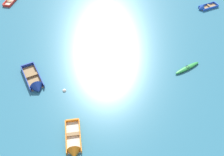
% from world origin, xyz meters
% --- Properties ---
extents(rowboat_orange_near_right, '(1.35, 3.65, 1.13)m').
position_xyz_m(rowboat_orange_near_right, '(-4.03, 16.58, 0.17)').
color(rowboat_orange_near_right, beige).
rests_on(rowboat_orange_near_right, ground_plane).
extents(rowboat_deep_blue_midfield_left, '(2.71, 4.39, 1.28)m').
position_xyz_m(rowboat_deep_blue_midfield_left, '(-7.62, 23.93, 0.20)').
color(rowboat_deep_blue_midfield_left, '#99754C').
rests_on(rowboat_deep_blue_midfield_left, ground_plane).
extents(kayak_green_back_row_center, '(3.13, 1.86, 0.31)m').
position_xyz_m(kayak_green_back_row_center, '(8.01, 24.34, 0.15)').
color(kayak_green_back_row_center, '#288C3D').
rests_on(kayak_green_back_row_center, ground_plane).
extents(rowboat_blue_cluster_inner, '(3.12, 1.83, 0.92)m').
position_xyz_m(rowboat_blue_cluster_inner, '(13.75, 35.16, 0.14)').
color(rowboat_blue_cluster_inner, '#99754C').
rests_on(rowboat_blue_cluster_inner, ground_plane).
extents(mooring_buoy_near_foreground, '(0.37, 0.37, 0.37)m').
position_xyz_m(mooring_buoy_near_foreground, '(-4.80, 22.84, 0.00)').
color(mooring_buoy_near_foreground, silver).
rests_on(mooring_buoy_near_foreground, ground_plane).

